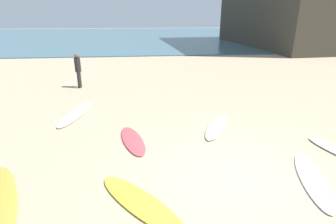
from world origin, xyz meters
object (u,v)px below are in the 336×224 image
at_px(surfboard_5, 76,114).
at_px(surfboard_6, 141,203).
at_px(surfboard_0, 216,126).
at_px(surfboard_4, 2,198).
at_px(surfboard_1, 313,179).
at_px(surfboard_2, 133,140).
at_px(beachgoer_near, 78,69).

height_order(surfboard_5, surfboard_6, surfboard_5).
height_order(surfboard_0, surfboard_6, surfboard_0).
height_order(surfboard_4, surfboard_5, surfboard_5).
bearing_deg(surfboard_5, surfboard_1, -26.43).
distance_m(surfboard_2, surfboard_6, 2.69).
xyz_separation_m(surfboard_1, beachgoer_near, (-6.51, 8.43, 0.86)).
relative_size(surfboard_2, beachgoer_near, 1.19).
bearing_deg(surfboard_0, surfboard_2, -138.20).
bearing_deg(surfboard_4, surfboard_0, 5.27).
bearing_deg(surfboard_0, beachgoer_near, 161.06).
bearing_deg(surfboard_5, beachgoer_near, 110.10).
bearing_deg(beachgoer_near, surfboard_2, -156.87).
height_order(surfboard_0, surfboard_1, surfboard_0).
height_order(surfboard_0, surfboard_4, surfboard_0).
bearing_deg(surfboard_1, surfboard_6, 23.28).
bearing_deg(surfboard_6, beachgoer_near, 68.88).
height_order(surfboard_6, beachgoer_near, beachgoer_near).
bearing_deg(surfboard_4, surfboard_2, 17.54).
bearing_deg(surfboard_6, surfboard_0, 15.52).
distance_m(surfboard_5, surfboard_6, 5.49).
height_order(surfboard_1, surfboard_5, surfboard_5).
bearing_deg(surfboard_4, surfboard_5, 59.81).
xyz_separation_m(surfboard_5, beachgoer_near, (-0.57, 3.78, 0.86)).
bearing_deg(surfboard_4, beachgoer_near, 66.18).
xyz_separation_m(surfboard_2, surfboard_6, (0.19, -2.69, 0.00)).
distance_m(surfboard_1, surfboard_4, 6.38).
relative_size(surfboard_4, surfboard_5, 0.98).
distance_m(surfboard_4, surfboard_5, 4.61).
relative_size(surfboard_4, beachgoer_near, 1.57).
xyz_separation_m(surfboard_2, surfboard_4, (-2.49, -2.26, 0.01)).
xyz_separation_m(surfboard_0, surfboard_4, (-5.09, -2.93, -0.01)).
xyz_separation_m(surfboard_2, beachgoer_near, (-2.61, 6.11, 0.86)).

